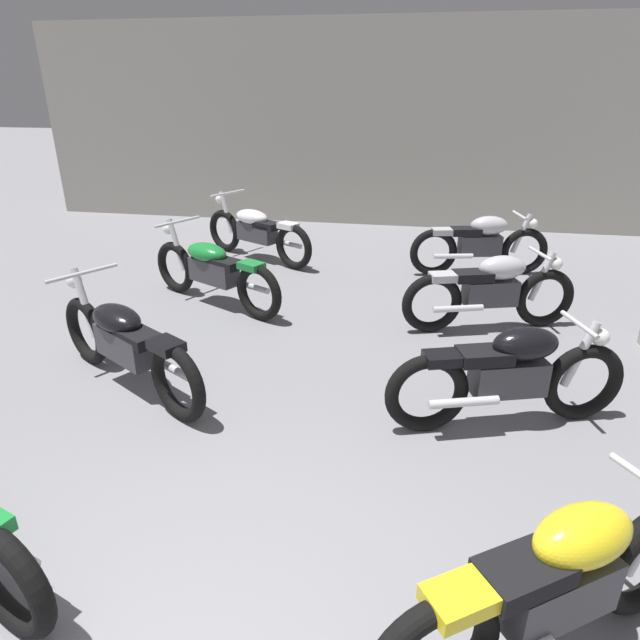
{
  "coord_description": "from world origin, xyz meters",
  "views": [
    {
      "loc": [
        0.84,
        -0.93,
        2.55
      ],
      "look_at": [
        0.0,
        3.57,
        0.55
      ],
      "focal_mm": 30.7,
      "sensor_mm": 36.0,
      "label": 1
    }
  ],
  "objects_px": {
    "motorcycle_left_row_2": "(213,270)",
    "motorcycle_right_row_1": "(510,374)",
    "motorcycle_left_row_1": "(125,342)",
    "motorcycle_right_row_2": "(491,290)",
    "motorcycle_left_row_3": "(256,231)",
    "motorcycle_right_row_0": "(558,584)",
    "motorcycle_right_row_3": "(481,243)"
  },
  "relations": [
    {
      "from": "motorcycle_left_row_2",
      "to": "motorcycle_right_row_0",
      "type": "xyz_separation_m",
      "value": [
        3.17,
        -4.03,
        0.01
      ]
    },
    {
      "from": "motorcycle_left_row_1",
      "to": "motorcycle_right_row_0",
      "type": "height_order",
      "value": "motorcycle_left_row_1"
    },
    {
      "from": "motorcycle_right_row_2",
      "to": "motorcycle_left_row_3",
      "type": "bearing_deg",
      "value": 147.92
    },
    {
      "from": "motorcycle_left_row_3",
      "to": "motorcycle_right_row_2",
      "type": "xyz_separation_m",
      "value": [
        3.28,
        -2.06,
        0.01
      ]
    },
    {
      "from": "motorcycle_left_row_2",
      "to": "motorcycle_right_row_3",
      "type": "xyz_separation_m",
      "value": [
        3.3,
        1.78,
        0.01
      ]
    },
    {
      "from": "motorcycle_left_row_1",
      "to": "motorcycle_right_row_2",
      "type": "relative_size",
      "value": 1.0
    },
    {
      "from": "motorcycle_right_row_0",
      "to": "motorcycle_right_row_2",
      "type": "relative_size",
      "value": 0.89
    },
    {
      "from": "motorcycle_right_row_2",
      "to": "motorcycle_right_row_1",
      "type": "bearing_deg",
      "value": -91.36
    },
    {
      "from": "motorcycle_right_row_0",
      "to": "motorcycle_right_row_2",
      "type": "height_order",
      "value": "same"
    },
    {
      "from": "motorcycle_right_row_0",
      "to": "motorcycle_right_row_3",
      "type": "relative_size",
      "value": 0.87
    },
    {
      "from": "motorcycle_left_row_3",
      "to": "motorcycle_right_row_3",
      "type": "relative_size",
      "value": 1.0
    },
    {
      "from": "motorcycle_left_row_3",
      "to": "motorcycle_right_row_0",
      "type": "xyz_separation_m",
      "value": [
        3.19,
        -5.95,
        0.01
      ]
    },
    {
      "from": "motorcycle_left_row_2",
      "to": "motorcycle_right_row_1",
      "type": "distance_m",
      "value": 3.81
    },
    {
      "from": "motorcycle_right_row_0",
      "to": "motorcycle_right_row_1",
      "type": "xyz_separation_m",
      "value": [
        0.04,
        1.99,
        0.0
      ]
    },
    {
      "from": "motorcycle_left_row_1",
      "to": "motorcycle_left_row_2",
      "type": "bearing_deg",
      "value": 88.92
    },
    {
      "from": "motorcycle_left_row_3",
      "to": "motorcycle_left_row_2",
      "type": "bearing_deg",
      "value": -89.33
    },
    {
      "from": "motorcycle_left_row_1",
      "to": "motorcycle_right_row_2",
      "type": "bearing_deg",
      "value": 30.12
    },
    {
      "from": "motorcycle_left_row_1",
      "to": "motorcycle_right_row_3",
      "type": "distance_m",
      "value": 5.08
    },
    {
      "from": "motorcycle_right_row_0",
      "to": "motorcycle_right_row_1",
      "type": "distance_m",
      "value": 1.99
    },
    {
      "from": "motorcycle_left_row_3",
      "to": "motorcycle_right_row_0",
      "type": "bearing_deg",
      "value": -61.77
    },
    {
      "from": "motorcycle_left_row_3",
      "to": "motorcycle_right_row_2",
      "type": "height_order",
      "value": "motorcycle_left_row_3"
    },
    {
      "from": "motorcycle_right_row_0",
      "to": "motorcycle_left_row_3",
      "type": "bearing_deg",
      "value": 118.23
    },
    {
      "from": "motorcycle_left_row_2",
      "to": "motorcycle_left_row_1",
      "type": "bearing_deg",
      "value": -91.08
    },
    {
      "from": "motorcycle_right_row_0",
      "to": "motorcycle_right_row_3",
      "type": "distance_m",
      "value": 5.82
    },
    {
      "from": "motorcycle_left_row_1",
      "to": "motorcycle_right_row_0",
      "type": "bearing_deg",
      "value": -31.67
    },
    {
      "from": "motorcycle_left_row_2",
      "to": "motorcycle_right_row_1",
      "type": "xyz_separation_m",
      "value": [
        3.21,
        -2.05,
        0.01
      ]
    },
    {
      "from": "motorcycle_right_row_1",
      "to": "motorcycle_left_row_1",
      "type": "bearing_deg",
      "value": -179.89
    },
    {
      "from": "motorcycle_left_row_2",
      "to": "motorcycle_right_row_1",
      "type": "bearing_deg",
      "value": -32.52
    },
    {
      "from": "motorcycle_right_row_0",
      "to": "motorcycle_right_row_3",
      "type": "bearing_deg",
      "value": 88.75
    },
    {
      "from": "motorcycle_left_row_1",
      "to": "motorcycle_right_row_1",
      "type": "height_order",
      "value": "motorcycle_left_row_1"
    },
    {
      "from": "motorcycle_left_row_1",
      "to": "motorcycle_right_row_3",
      "type": "height_order",
      "value": "motorcycle_left_row_1"
    },
    {
      "from": "motorcycle_left_row_2",
      "to": "motorcycle_left_row_3",
      "type": "height_order",
      "value": "same"
    }
  ]
}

